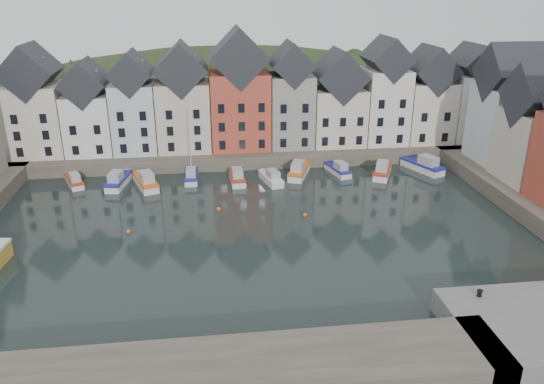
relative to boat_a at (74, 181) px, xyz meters
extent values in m
plane|color=black|center=(23.00, -18.84, -0.61)|extent=(260.00, 260.00, 0.00)
cube|color=#4A4338|center=(23.00, 11.16, 0.39)|extent=(90.00, 16.00, 2.00)
cube|color=#4A4338|center=(13.00, -40.84, 0.39)|extent=(50.00, 6.00, 2.00)
ellipsoid|color=black|center=(23.00, 37.16, -18.61)|extent=(153.60, 70.40, 64.00)
sphere|color=#1A3116|center=(9.06, 32.10, 8.09)|extent=(5.77, 5.77, 5.77)
sphere|color=#1A3116|center=(47.86, 41.91, 7.51)|extent=(5.27, 5.27, 5.27)
sphere|color=#1A3116|center=(54.81, 35.36, 7.27)|extent=(5.07, 5.07, 5.07)
sphere|color=#1A3116|center=(37.27, 36.36, 7.21)|extent=(5.01, 5.01, 5.01)
sphere|color=#1A3116|center=(-14.67, 37.77, 5.96)|extent=(3.94, 3.94, 3.94)
sphere|color=#1A3116|center=(51.32, 41.41, 7.44)|extent=(5.21, 5.21, 5.21)
sphere|color=#1A3116|center=(24.98, 39.81, 7.71)|extent=(5.45, 5.45, 5.45)
sphere|color=#1A3116|center=(60.80, 29.48, 6.60)|extent=(4.49, 4.49, 4.49)
cube|color=beige|center=(-6.17, 9.16, 6.43)|extent=(7.67, 8.00, 10.07)
cube|color=black|center=(-6.17, 9.16, 13.36)|extent=(7.67, 8.16, 7.67)
cube|color=white|center=(1.09, 9.16, 5.69)|extent=(6.56, 8.00, 8.61)
cube|color=black|center=(1.09, 9.16, 11.62)|extent=(6.56, 8.16, 6.56)
cube|color=silver|center=(7.63, 9.16, 6.40)|extent=(6.20, 8.00, 10.02)
cube|color=black|center=(7.63, 9.16, 12.94)|extent=(6.20, 8.16, 6.20)
cube|color=beige|center=(14.72, 9.16, 6.43)|extent=(7.70, 8.00, 10.08)
cube|color=black|center=(14.72, 9.16, 13.37)|extent=(7.70, 8.16, 7.70)
cube|color=#B34633|center=(23.07, 9.16, 7.03)|extent=(8.69, 8.00, 11.28)
cube|color=black|center=(23.07, 9.16, 14.82)|extent=(8.69, 8.16, 8.69)
cube|color=gray|center=(30.77, 9.16, 6.78)|extent=(6.43, 8.00, 10.78)
cube|color=black|center=(30.77, 9.16, 13.76)|extent=(6.43, 8.16, 6.43)
cube|color=beige|center=(38.07, 9.16, 5.67)|extent=(7.88, 8.00, 8.56)
cube|color=black|center=(38.07, 9.16, 11.90)|extent=(7.88, 8.16, 7.88)
cube|color=silver|center=(45.41, 9.16, 7.03)|extent=(6.50, 8.00, 11.27)
cube|color=black|center=(45.41, 9.16, 14.27)|extent=(6.50, 8.16, 6.50)
cube|color=beige|center=(52.43, 9.16, 6.05)|extent=(7.23, 8.00, 9.32)
cube|color=black|center=(52.43, 9.16, 12.50)|extent=(7.23, 8.16, 7.23)
cube|color=white|center=(59.28, 9.16, 6.55)|extent=(6.18, 8.00, 10.32)
cube|color=black|center=(59.28, 9.16, 13.24)|extent=(6.18, 8.16, 6.18)
cube|color=silver|center=(59.00, -2.57, 6.58)|extent=(7.47, 8.00, 10.38)
cube|color=black|center=(59.00, -2.57, 13.75)|extent=(7.62, 8.00, 8.00)
cube|color=beige|center=(59.00, -10.58, 5.83)|extent=(8.14, 8.00, 8.89)
sphere|color=#D65D19|center=(19.00, -10.84, -0.46)|extent=(0.50, 0.50, 0.50)
sphere|color=#D65D19|center=(29.00, -13.84, -0.46)|extent=(0.50, 0.50, 0.50)
sphere|color=#D65D19|center=(9.00, -15.84, -0.46)|extent=(0.50, 0.50, 0.50)
cube|color=silver|center=(-0.06, 0.16, -0.30)|extent=(3.46, 5.43, 0.96)
cube|color=#A33517|center=(-0.06, 0.16, 0.22)|extent=(3.58, 5.56, 0.22)
cube|color=#A1A6A9|center=(0.24, -0.57, 0.74)|extent=(1.93, 2.40, 1.05)
cube|color=silver|center=(5.92, -0.79, -0.24)|extent=(2.90, 6.55, 1.16)
cube|color=navy|center=(5.92, -0.79, 0.39)|extent=(3.03, 6.69, 0.26)
cube|color=#A1A6A9|center=(5.77, -1.72, 1.02)|extent=(1.87, 2.74, 1.27)
cube|color=silver|center=(9.56, -1.69, -0.23)|extent=(4.00, 6.88, 1.21)
cube|color=#D65D19|center=(9.56, -1.69, 0.43)|extent=(4.14, 7.04, 0.27)
cube|color=#A1A6A9|center=(9.88, -2.62, 1.09)|extent=(2.31, 2.99, 1.32)
cube|color=silver|center=(15.61, 0.11, -0.29)|extent=(1.72, 5.53, 1.01)
cube|color=navy|center=(15.61, 0.11, 0.26)|extent=(1.81, 5.64, 0.23)
cube|color=#A1A6A9|center=(15.60, -0.72, 0.81)|extent=(1.31, 2.22, 1.10)
cylinder|color=silver|center=(15.61, 0.66, 4.90)|extent=(0.13, 0.13, 10.11)
cube|color=silver|center=(21.81, -1.18, -0.27)|extent=(2.00, 5.97, 1.08)
cube|color=#A33517|center=(21.81, -1.18, 0.33)|extent=(2.10, 6.09, 0.25)
cube|color=#A1A6A9|center=(21.85, -2.07, 0.92)|extent=(1.47, 2.42, 1.18)
cube|color=silver|center=(26.41, -2.12, -0.28)|extent=(2.93, 5.83, 1.03)
cube|color=silver|center=(26.41, -2.12, 0.28)|extent=(3.05, 5.96, 0.23)
cube|color=#A1A6A9|center=(26.60, -2.93, 0.83)|extent=(1.79, 2.48, 1.12)
cube|color=silver|center=(30.71, 0.09, -0.23)|extent=(4.20, 6.82, 1.20)
cube|color=#D65D19|center=(30.71, 0.09, 0.43)|extent=(4.34, 6.99, 0.27)
cube|color=#A1A6A9|center=(30.36, -0.83, 1.08)|extent=(2.37, 3.00, 1.31)
cube|color=silver|center=(36.36, 0.29, -0.29)|extent=(2.86, 5.74, 1.01)
cube|color=navy|center=(36.36, 0.29, 0.26)|extent=(2.97, 5.87, 0.23)
cube|color=#A1A6A9|center=(36.54, -0.52, 0.81)|extent=(1.75, 2.44, 1.10)
cube|color=silver|center=(42.48, -1.25, -0.23)|extent=(4.44, 6.69, 1.19)
cube|color=#A33517|center=(42.48, -1.25, 0.41)|extent=(4.60, 6.85, 0.27)
cube|color=#A1A6A9|center=(42.08, -2.13, 1.06)|extent=(2.44, 2.98, 1.29)
cube|color=silver|center=(48.86, 0.00, -0.21)|extent=(4.60, 7.15, 1.26)
cube|color=navy|center=(48.86, 0.00, 0.48)|extent=(4.76, 7.33, 0.29)
cube|color=#A1A6A9|center=(49.26, -0.95, 1.17)|extent=(2.56, 3.17, 1.38)
cylinder|color=black|center=(39.23, -35.41, 1.64)|extent=(0.36, 0.36, 0.50)
cylinder|color=black|center=(39.23, -35.41, 1.91)|extent=(0.48, 0.48, 0.08)
camera|label=1|loc=(18.10, -69.60, 24.95)|focal=35.00mm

